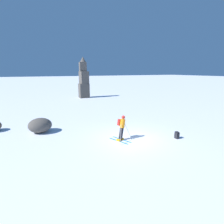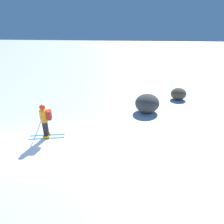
% 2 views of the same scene
% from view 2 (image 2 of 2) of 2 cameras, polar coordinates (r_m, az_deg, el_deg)
% --- Properties ---
extents(ground_plane, '(300.00, 300.00, 0.00)m').
position_cam_2_polar(ground_plane, '(10.43, -19.08, -8.14)').
color(ground_plane, white).
extents(skier, '(1.33, 1.69, 1.77)m').
position_cam_2_polar(skier, '(10.49, -17.15, -1.90)').
color(skier, '#1E7AC6').
rests_on(skier, ground).
extents(exposed_boulder_0, '(1.78, 1.51, 1.15)m').
position_cam_2_polar(exposed_boulder_0, '(13.88, 9.18, 2.27)').
color(exposed_boulder_0, '#4C4742').
rests_on(exposed_boulder_0, ground).
extents(exposed_boulder_1, '(1.35, 1.15, 0.88)m').
position_cam_2_polar(exposed_boulder_1, '(17.18, 16.96, 4.57)').
color(exposed_boulder_1, brown).
rests_on(exposed_boulder_1, ground).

